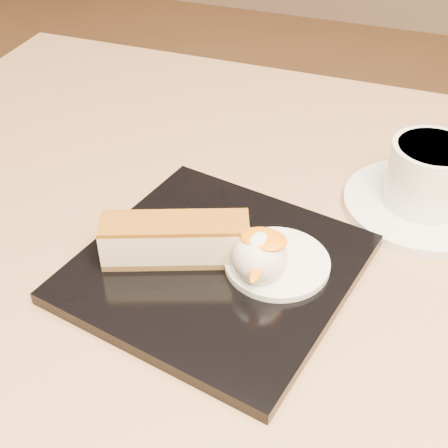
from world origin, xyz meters
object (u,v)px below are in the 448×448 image
at_px(cheesecake, 175,240).
at_px(coffee_cup, 430,174).
at_px(table, 182,361).
at_px(dessert_plate, 216,268).
at_px(saucer, 421,205).
at_px(ice_cream_scoop, 260,257).

relative_size(cheesecake, coffee_cup, 1.29).
height_order(table, dessert_plate, dessert_plate).
height_order(dessert_plate, saucer, dessert_plate).
xyz_separation_m(dessert_plate, cheesecake, (-0.03, -0.00, 0.03)).
bearing_deg(dessert_plate, saucer, 44.59).
bearing_deg(saucer, coffee_cup, -23.34).
xyz_separation_m(table, dessert_plate, (0.05, -0.01, 0.16)).
xyz_separation_m(ice_cream_scoop, coffee_cup, (0.12, 0.16, 0.01)).
distance_m(dessert_plate, cheesecake, 0.04).
distance_m(cheesecake, ice_cream_scoop, 0.08).
relative_size(cheesecake, saucer, 0.85).
bearing_deg(cheesecake, coffee_cup, 18.17).
bearing_deg(cheesecake, dessert_plate, -13.05).
bearing_deg(coffee_cup, ice_cream_scoop, -103.40).
xyz_separation_m(cheesecake, ice_cream_scoop, (0.07, 0.00, 0.00)).
bearing_deg(coffee_cup, saucer, -180.00).
relative_size(table, saucer, 5.33).
xyz_separation_m(cheesecake, coffee_cup, (0.19, 0.16, 0.01)).
relative_size(table, dessert_plate, 3.64).
bearing_deg(table, dessert_plate, -17.43).
bearing_deg(saucer, dessert_plate, -135.41).
distance_m(table, coffee_cup, 0.32).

